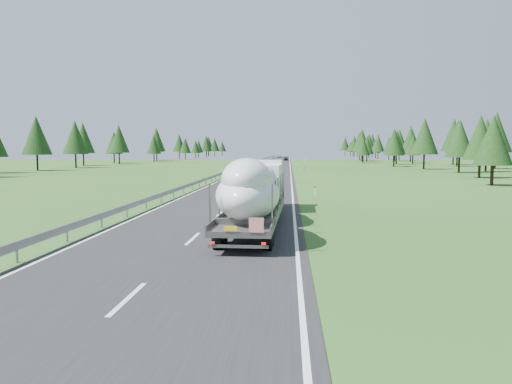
# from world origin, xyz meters

# --- Properties ---
(ground) EXTENTS (400.00, 400.00, 0.00)m
(ground) POSITION_xyz_m (0.00, 0.00, 0.00)
(ground) COLOR #264E1A
(ground) RESTS_ON ground
(road_surface) EXTENTS (10.00, 400.00, 0.02)m
(road_surface) POSITION_xyz_m (0.00, 100.00, 0.01)
(road_surface) COLOR black
(road_surface) RESTS_ON ground
(guardrail) EXTENTS (0.10, 400.00, 0.76)m
(guardrail) POSITION_xyz_m (-5.30, 99.94, 0.60)
(guardrail) COLOR slate
(guardrail) RESTS_ON ground
(marker_posts) EXTENTS (0.13, 350.08, 1.00)m
(marker_posts) POSITION_xyz_m (6.50, 155.00, 0.54)
(marker_posts) COLOR silver
(marker_posts) RESTS_ON ground
(highway_sign) EXTENTS (0.08, 0.90, 2.60)m
(highway_sign) POSITION_xyz_m (7.20, 80.00, 1.81)
(highway_sign) COLOR slate
(highway_sign) RESTS_ON ground
(tree_line_right) EXTENTS (27.40, 355.08, 12.64)m
(tree_line_right) POSITION_xyz_m (40.39, 132.55, 7.08)
(tree_line_right) COLOR black
(tree_line_right) RESTS_ON ground
(tree_line_left) EXTENTS (14.58, 353.50, 12.36)m
(tree_line_left) POSITION_xyz_m (-43.42, 146.90, 7.08)
(tree_line_left) COLOR black
(tree_line_left) RESTS_ON ground
(boat_truck) EXTENTS (2.90, 17.59, 3.63)m
(boat_truck) POSITION_xyz_m (2.59, 13.32, 1.93)
(boat_truck) COLOR white
(boat_truck) RESTS_ON ground
(distant_van) EXTENTS (2.98, 6.00, 1.64)m
(distant_van) POSITION_xyz_m (-3.43, 80.79, 0.82)
(distant_van) COLOR white
(distant_van) RESTS_ON ground
(distant_car_dark) EXTENTS (1.80, 4.31, 1.46)m
(distant_car_dark) POSITION_xyz_m (3.10, 173.89, 0.73)
(distant_car_dark) COLOR black
(distant_car_dark) RESTS_ON ground
(distant_car_blue) EXTENTS (2.07, 4.89, 1.57)m
(distant_car_blue) POSITION_xyz_m (-0.45, 242.14, 0.78)
(distant_car_blue) COLOR #161D3E
(distant_car_blue) RESTS_ON ground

